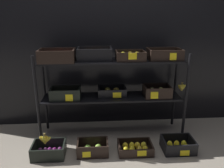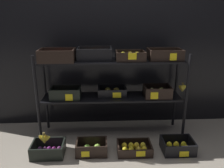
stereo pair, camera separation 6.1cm
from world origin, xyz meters
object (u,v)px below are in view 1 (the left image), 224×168
(crate_ground_lemon, at_px, (135,148))
(crate_ground_right_lemon, at_px, (178,146))
(display_rack, at_px, (112,75))
(crate_ground_plum, at_px, (49,152))
(banana_bunch_loose, at_px, (45,140))
(crate_ground_apple_green, at_px, (93,149))

(crate_ground_lemon, height_order, crate_ground_right_lemon, crate_ground_right_lemon)
(display_rack, distance_m, crate_ground_plum, 1.06)
(crate_ground_right_lemon, bearing_deg, crate_ground_plum, -179.90)
(display_rack, height_order, crate_ground_right_lemon, display_rack)
(display_rack, relative_size, crate_ground_right_lemon, 5.21)
(crate_ground_lemon, bearing_deg, crate_ground_plum, -179.65)
(crate_ground_right_lemon, distance_m, banana_bunch_loose, 1.41)
(crate_ground_plum, bearing_deg, crate_ground_apple_green, 1.29)
(banana_bunch_loose, bearing_deg, display_rack, 29.93)
(display_rack, height_order, crate_ground_plum, display_rack)
(banana_bunch_loose, bearing_deg, crate_ground_right_lemon, 0.21)
(crate_ground_apple_green, height_order, crate_ground_right_lemon, crate_ground_apple_green)
(crate_ground_right_lemon, height_order, banana_bunch_loose, banana_bunch_loose)
(crate_ground_plum, distance_m, crate_ground_lemon, 0.91)
(crate_ground_right_lemon, bearing_deg, display_rack, 149.53)
(display_rack, bearing_deg, banana_bunch_loose, -150.07)
(crate_ground_plum, bearing_deg, crate_ground_right_lemon, 0.10)
(crate_ground_lemon, distance_m, banana_bunch_loose, 0.95)
(crate_ground_plum, height_order, crate_ground_apple_green, crate_ground_plum)
(crate_ground_plum, distance_m, banana_bunch_loose, 0.15)
(display_rack, xyz_separation_m, crate_ground_lemon, (0.22, -0.40, -0.70))
(crate_ground_plum, height_order, banana_bunch_loose, banana_bunch_loose)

